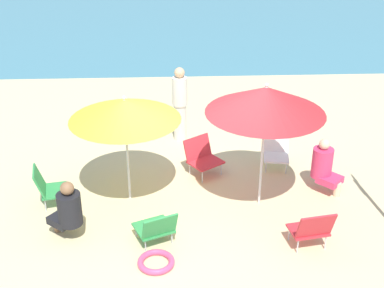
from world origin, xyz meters
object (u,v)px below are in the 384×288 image
person_a (68,210)px  person_c (324,165)px  umbrella_red (266,100)px  swim_ring (156,262)px  beach_chair_a (312,228)px  umbrella_yellow (125,110)px  beach_chair_d (276,152)px  beach_chair_c (202,156)px  person_b (180,104)px  beach_chair_b (47,186)px  beach_chair_e (156,227)px

person_a → person_c: bearing=-125.9°
umbrella_red → swim_ring: bearing=-138.4°
person_a → beach_chair_a: bearing=-149.0°
umbrella_yellow → beach_chair_a: (2.71, -1.51, -1.26)m
umbrella_red → beach_chair_a: (0.54, -1.26, -1.48)m
beach_chair_d → person_a: person_a is taller
umbrella_red → person_a: (-2.99, -0.81, -1.35)m
person_a → swim_ring: bearing=-169.9°
beach_chair_c → person_b: 1.52m
beach_chair_a → swim_ring: beach_chair_a is taller
beach_chair_b → umbrella_yellow: bearing=-5.3°
person_b → person_c: size_ratio=1.62×
umbrella_yellow → person_c: 3.51m
beach_chair_e → umbrella_red: bearing=-81.9°
umbrella_red → beach_chair_b: (-3.49, 0.11, -1.49)m
beach_chair_c → swim_ring: bearing=-52.4°
umbrella_yellow → beach_chair_b: bearing=-174.3°
beach_chair_e → swim_ring: size_ratio=1.39×
umbrella_yellow → person_b: umbrella_yellow is taller
person_a → beach_chair_c: bearing=-100.0°
umbrella_red → swim_ring: (-1.70, -1.50, -1.81)m
beach_chair_a → beach_chair_d: beach_chair_a is taller
beach_chair_b → beach_chair_e: (1.80, -1.15, -0.06)m
umbrella_red → person_c: bearing=17.4°
beach_chair_b → swim_ring: size_ratio=1.28×
umbrella_yellow → umbrella_red: bearing=-6.5°
umbrella_red → person_a: size_ratio=2.16×
beach_chair_b → beach_chair_c: 2.77m
beach_chair_b → person_c: person_c is taller
umbrella_red → beach_chair_a: umbrella_red is taller
umbrella_yellow → beach_chair_d: (2.68, 1.01, -1.33)m
person_c → umbrella_red: bearing=-116.8°
beach_chair_b → swim_ring: 2.44m
person_b → swim_ring: bearing=102.5°
beach_chair_b → beach_chair_c: size_ratio=0.87×
beach_chair_a → person_c: person_c is taller
beach_chair_b → person_a: size_ratio=0.69×
beach_chair_a → beach_chair_b: size_ratio=1.02×
person_c → beach_chair_a: bearing=-64.9°
umbrella_red → person_a: umbrella_red is taller
beach_chair_e → person_a: 1.33m
beach_chair_c → beach_chair_d: beach_chair_c is taller
beach_chair_d → person_a: 4.08m
beach_chair_a → beach_chair_c: beach_chair_a is taller
umbrella_yellow → beach_chair_a: umbrella_yellow is taller
umbrella_yellow → beach_chair_e: 1.91m
person_c → umbrella_yellow: bearing=-132.2°
umbrella_red → swim_ring: 2.90m
person_a → person_c: (4.15, 1.17, -0.02)m
beach_chair_c → person_c: 2.17m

